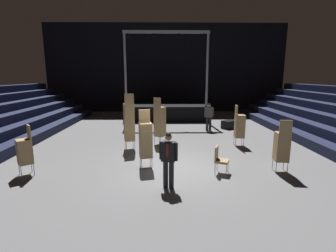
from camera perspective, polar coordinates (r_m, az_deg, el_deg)
The scene contains 13 objects.
ground_plane at distance 9.41m, azimuth 0.18°, elevation -9.63°, with size 22.00×30.00×0.10m, color slate.
arena_end_wall at distance 23.79m, azimuth -0.52°, elevation 12.97°, with size 22.00×0.30×8.00m, color black.
stage_riser at distance 19.45m, azimuth -0.40°, elevation 3.53°, with size 6.29×2.91×6.38m.
man_with_tie at distance 7.44m, azimuth 0.10°, elevation -7.10°, with size 0.57×0.34×1.71m.
chair_stack_front_left at distance 9.52m, azimuth 24.50°, elevation -4.15°, with size 0.48×0.48×1.88m.
chair_stack_front_right at distance 9.09m, azimuth -5.14°, elevation -3.04°, with size 0.53×0.53×2.14m.
chair_stack_mid_left at distance 11.45m, azimuth -8.84°, elevation 0.95°, with size 0.55×0.55×2.56m.
chair_stack_mid_right at distance 12.44m, azimuth 15.97°, elevation 0.09°, with size 0.47×0.47×1.96m.
chair_stack_mid_centre at distance 12.20m, azimuth -1.88°, elevation 1.11°, with size 0.62×0.62×2.31m.
chair_stack_rear_left at distance 9.71m, azimuth -29.84°, elevation -4.88°, with size 0.62×0.62×1.71m.
crew_worker_near_stage at distance 15.52m, azimuth 9.29°, elevation 2.42°, with size 0.57×0.27×1.69m.
equipment_road_case at distance 16.57m, azimuth 13.75°, elevation 0.35°, with size 0.90×0.60×0.51m, color black.
loose_chair_near_man at distance 8.86m, azimuth 11.74°, elevation -7.21°, with size 0.58×0.58×0.95m.
Camera 1 is at (-0.17, -8.78, 3.32)m, focal length 26.75 mm.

